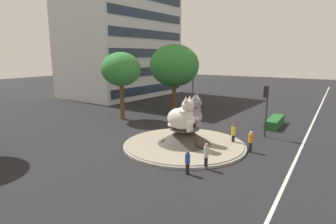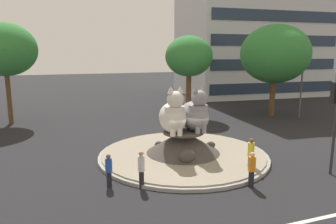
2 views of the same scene
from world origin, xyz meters
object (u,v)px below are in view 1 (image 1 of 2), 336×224
(cat_statue_white, at_px, (182,117))
(pedestrian_blue_shirt, at_px, (188,162))
(pedestrian_yellow_shirt, at_px, (233,134))
(pedestrian_orange_shirt, at_px, (251,141))
(cat_statue_grey, at_px, (190,114))
(pedestrian_white_shirt, at_px, (206,155))
(traffic_light_mast, at_px, (266,102))
(broadleaf_tree_behind_island, at_px, (174,66))
(office_tower, at_px, (120,27))
(streetlight_arm, at_px, (193,79))
(third_tree_left, at_px, (121,70))

(cat_statue_white, height_order, pedestrian_blue_shirt, cat_statue_white)
(pedestrian_yellow_shirt, height_order, pedestrian_blue_shirt, pedestrian_yellow_shirt)
(cat_statue_white, relative_size, pedestrian_orange_shirt, 1.64)
(cat_statue_grey, xyz_separation_m, pedestrian_white_shirt, (-4.22, -3.41, -1.63))
(cat_statue_grey, relative_size, pedestrian_orange_shirt, 1.66)
(traffic_light_mast, relative_size, pedestrian_white_shirt, 2.65)
(broadleaf_tree_behind_island, bearing_deg, office_tower, 63.80)
(pedestrian_blue_shirt, bearing_deg, broadleaf_tree_behind_island, -84.48)
(streetlight_arm, distance_m, pedestrian_orange_shirt, 17.77)
(third_tree_left, distance_m, pedestrian_orange_shirt, 17.28)
(pedestrian_white_shirt, bearing_deg, pedestrian_yellow_shirt, 76.24)
(broadleaf_tree_behind_island, height_order, pedestrian_orange_shirt, broadleaf_tree_behind_island)
(broadleaf_tree_behind_island, bearing_deg, pedestrian_yellow_shirt, -131.34)
(traffic_light_mast, height_order, pedestrian_white_shirt, traffic_light_mast)
(cat_statue_white, height_order, traffic_light_mast, traffic_light_mast)
(cat_statue_grey, relative_size, third_tree_left, 0.36)
(third_tree_left, height_order, pedestrian_yellow_shirt, third_tree_left)
(broadleaf_tree_behind_island, bearing_deg, cat_statue_white, -147.39)
(traffic_light_mast, relative_size, office_tower, 0.19)
(pedestrian_yellow_shirt, xyz_separation_m, pedestrian_white_shirt, (-6.00, -0.18, 0.02))
(broadleaf_tree_behind_island, height_order, pedestrian_yellow_shirt, broadleaf_tree_behind_island)
(cat_statue_white, distance_m, pedestrian_yellow_shirt, 4.81)
(traffic_light_mast, relative_size, pedestrian_orange_shirt, 2.80)
(traffic_light_mast, xyz_separation_m, pedestrian_yellow_shirt, (-3.64, 1.67, -2.37))
(cat_statue_grey, bearing_deg, broadleaf_tree_behind_island, 122.13)
(pedestrian_white_shirt, bearing_deg, cat_statue_grey, 113.49)
(broadleaf_tree_behind_island, height_order, pedestrian_blue_shirt, broadleaf_tree_behind_island)
(cat_statue_grey, distance_m, pedestrian_blue_shirt, 6.49)
(cat_statue_grey, bearing_deg, third_tree_left, 155.50)
(cat_statue_white, height_order, streetlight_arm, streetlight_arm)
(broadleaf_tree_behind_island, distance_m, pedestrian_yellow_shirt, 16.74)
(streetlight_arm, xyz_separation_m, pedestrian_blue_shirt, (-19.25, -9.38, -3.42))
(streetlight_arm, bearing_deg, broadleaf_tree_behind_island, -73.83)
(traffic_light_mast, distance_m, office_tower, 34.48)
(broadleaf_tree_behind_island, relative_size, pedestrian_yellow_shirt, 5.00)
(streetlight_arm, bearing_deg, pedestrian_orange_shirt, 25.71)
(cat_statue_grey, relative_size, traffic_light_mast, 0.59)
(pedestrian_yellow_shirt, relative_size, pedestrian_blue_shirt, 1.13)
(pedestrian_white_shirt, bearing_deg, streetlight_arm, 103.90)
(traffic_light_mast, distance_m, third_tree_left, 16.28)
(cat_statue_white, relative_size, cat_statue_grey, 0.99)
(third_tree_left, relative_size, pedestrian_white_shirt, 4.35)
(office_tower, height_order, pedestrian_white_shirt, office_tower)
(pedestrian_orange_shirt, bearing_deg, streetlight_arm, -14.50)
(broadleaf_tree_behind_island, bearing_deg, cat_statue_grey, -144.62)
(streetlight_arm, bearing_deg, third_tree_left, -42.00)
(office_tower, distance_m, pedestrian_orange_shirt, 37.54)
(broadleaf_tree_behind_island, bearing_deg, pedestrian_white_shirt, -143.68)
(office_tower, relative_size, pedestrian_white_shirt, 13.90)
(office_tower, bearing_deg, third_tree_left, -135.45)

